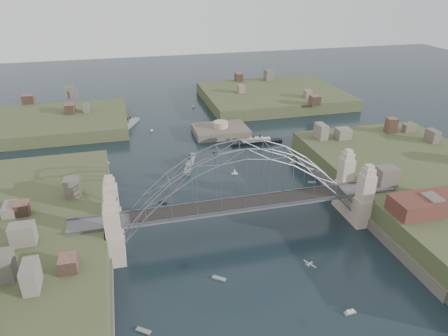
% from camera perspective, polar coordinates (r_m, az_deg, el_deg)
% --- Properties ---
extents(ground, '(500.00, 500.00, 0.00)m').
position_cam_1_polar(ground, '(108.44, 2.41, -8.79)').
color(ground, black).
rests_on(ground, ground).
extents(bridge, '(84.00, 13.80, 24.60)m').
position_cam_1_polar(bridge, '(101.98, 2.53, -3.07)').
color(bridge, '#545457').
rests_on(bridge, ground).
extents(shore_east, '(50.50, 90.00, 12.00)m').
position_cam_1_polar(shore_east, '(133.67, 26.73, -3.68)').
color(shore_east, '#3F4727').
rests_on(shore_east, ground).
extents(headland_nw, '(60.00, 45.00, 9.00)m').
position_cam_1_polar(headland_nw, '(192.42, -22.24, 5.30)').
color(headland_nw, '#3F4727').
rests_on(headland_nw, ground).
extents(headland_ne, '(70.00, 55.00, 9.50)m').
position_cam_1_polar(headland_ne, '(218.44, 6.77, 9.41)').
color(headland_ne, '#3F4727').
rests_on(headland_ne, ground).
extents(fort_island, '(22.00, 16.00, 9.40)m').
position_cam_1_polar(fort_island, '(171.56, -0.47, 4.62)').
color(fort_island, '#514A3F').
rests_on(fort_island, ground).
extents(wharf_shed, '(20.00, 8.00, 4.00)m').
position_cam_1_polar(wharf_shed, '(112.81, 26.74, -4.40)').
color(wharf_shed, '#592D26').
rests_on(wharf_shed, shore_east).
extents(finger_pier, '(4.00, 22.00, 1.40)m').
position_cam_1_polar(finger_pier, '(106.22, 28.40, -12.76)').
color(finger_pier, '#545457').
rests_on(finger_pier, ground).
extents(naval_cruiser_near, '(7.18, 16.12, 4.88)m').
position_cam_1_polar(naval_cruiser_near, '(143.90, -4.75, 0.69)').
color(naval_cruiser_near, gray).
rests_on(naval_cruiser_near, ground).
extents(naval_cruiser_far, '(9.30, 16.07, 5.64)m').
position_cam_1_polar(naval_cruiser_far, '(184.74, -12.92, 5.92)').
color(naval_cruiser_far, gray).
rests_on(naval_cruiser_far, ground).
extents(ocean_liner, '(20.34, 3.15, 4.98)m').
position_cam_1_polar(ocean_liner, '(161.88, 4.53, 3.63)').
color(ocean_liner, black).
rests_on(ocean_liner, ground).
extents(aeroplane, '(1.78, 2.87, 0.45)m').
position_cam_1_polar(aeroplane, '(86.95, 11.71, -12.91)').
color(aeroplane, '#9FA1A6').
extents(small_boat_a, '(2.24, 2.63, 0.45)m').
position_cam_1_polar(small_boat_a, '(122.07, -8.50, -4.71)').
color(small_boat_a, white).
rests_on(small_boat_a, ground).
extents(small_boat_b, '(2.03, 1.39, 2.38)m').
position_cam_1_polar(small_boat_b, '(136.83, 1.47, -0.51)').
color(small_boat_b, white).
rests_on(small_boat_b, ground).
extents(small_boat_c, '(3.06, 2.66, 0.45)m').
position_cam_1_polar(small_boat_c, '(93.73, -0.72, -15.07)').
color(small_boat_c, white).
rests_on(small_boat_c, ground).
extents(small_boat_d, '(2.46, 1.18, 2.38)m').
position_cam_1_polar(small_boat_d, '(146.64, 9.50, 0.96)').
color(small_boat_d, white).
rests_on(small_boat_d, ground).
extents(small_boat_e, '(4.09, 2.64, 0.45)m').
position_cam_1_polar(small_boat_e, '(150.39, -16.38, 0.57)').
color(small_boat_e, white).
rests_on(small_boat_e, ground).
extents(small_boat_f, '(1.53, 0.59, 0.45)m').
position_cam_1_polar(small_boat_f, '(153.23, -1.28, 2.14)').
color(small_boat_f, white).
rests_on(small_boat_f, ground).
extents(small_boat_g, '(2.49, 0.92, 1.43)m').
position_cam_1_polar(small_boat_g, '(89.84, 17.07, -18.56)').
color(small_boat_g, white).
rests_on(small_boat_g, ground).
extents(small_boat_h, '(1.53, 2.08, 1.43)m').
position_cam_1_polar(small_boat_h, '(176.97, -10.00, 5.11)').
color(small_boat_h, white).
rests_on(small_boat_h, ground).
extents(small_boat_i, '(2.53, 1.50, 0.45)m').
position_cam_1_polar(small_boat_i, '(134.58, 12.09, -1.98)').
color(small_boat_i, white).
rests_on(small_boat_i, ground).
extents(small_boat_j, '(2.89, 2.48, 0.45)m').
position_cam_1_polar(small_boat_j, '(84.58, -11.11, -21.28)').
color(small_boat_j, white).
rests_on(small_boat_j, ground).
extents(small_boat_k, '(1.64, 1.53, 2.38)m').
position_cam_1_polar(small_boat_k, '(206.18, -4.27, 8.60)').
color(small_boat_k, white).
rests_on(small_boat_k, ground).
extents(small_boat_l, '(2.49, 1.17, 2.38)m').
position_cam_1_polar(small_boat_l, '(134.96, -17.30, -2.20)').
color(small_boat_l, white).
rests_on(small_boat_l, ground).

